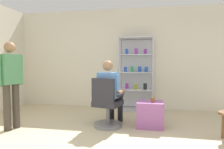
{
  "coord_description": "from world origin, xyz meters",
  "views": [
    {
      "loc": [
        0.72,
        -2.4,
        1.25
      ],
      "look_at": [
        -0.02,
        1.61,
        1.0
      ],
      "focal_mm": 31.57,
      "sensor_mm": 36.0,
      "label": 1
    }
  ],
  "objects": [
    {
      "name": "seated_shopkeeper",
      "position": [
        -0.02,
        1.41,
        0.71
      ],
      "size": [
        0.55,
        0.62,
        1.29
      ],
      "color": "black",
      "rests_on": "ground"
    },
    {
      "name": "storage_crate",
      "position": [
        0.76,
        1.42,
        0.25
      ],
      "size": [
        0.5,
        0.41,
        0.5
      ],
      "primitive_type": "cube",
      "color": "#9E599E",
      "rests_on": "ground"
    },
    {
      "name": "office_chair",
      "position": [
        -0.06,
        1.25,
        0.39
      ],
      "size": [
        0.61,
        0.58,
        0.96
      ],
      "color": "slate",
      "rests_on": "ground"
    },
    {
      "name": "display_cabinet_main",
      "position": [
        0.4,
        2.76,
        0.96
      ],
      "size": [
        0.9,
        0.45,
        1.9
      ],
      "color": "#B7B7BC",
      "rests_on": "ground"
    },
    {
      "name": "standing_customer",
      "position": [
        -1.79,
        0.83,
        0.93
      ],
      "size": [
        0.33,
        0.5,
        1.63
      ],
      "color": "#3F382D",
      "rests_on": "ground"
    },
    {
      "name": "back_wall",
      "position": [
        0.0,
        3.0,
        1.35
      ],
      "size": [
        6.0,
        0.1,
        2.7
      ],
      "primitive_type": "cube",
      "color": "silver",
      "rests_on": "ground"
    },
    {
      "name": "tea_glass",
      "position": [
        0.81,
        1.38,
        0.54
      ],
      "size": [
        0.07,
        0.07,
        0.09
      ],
      "primitive_type": "cylinder",
      "color": "brown",
      "rests_on": "storage_crate"
    }
  ]
}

